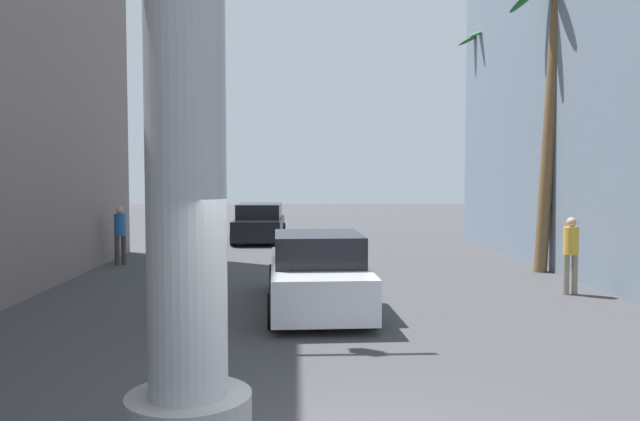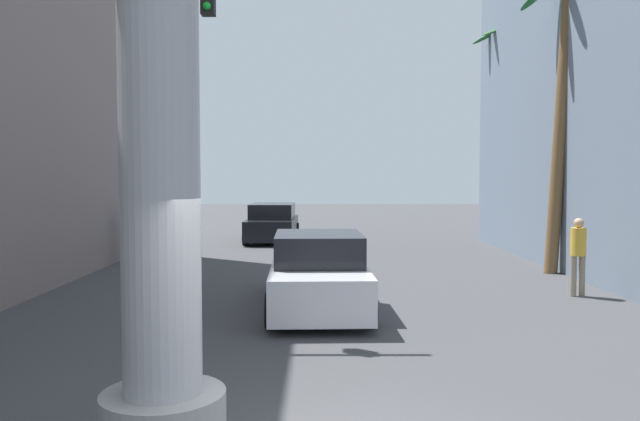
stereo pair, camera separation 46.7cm
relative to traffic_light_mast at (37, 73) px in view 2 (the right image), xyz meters
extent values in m
plane|color=#424244|center=(5.03, 4.26, -4.54)|extent=(89.37, 89.37, 0.00)
sphere|color=green|center=(3.08, -0.13, 1.13)|extent=(0.14, 0.14, 0.14)
cylinder|color=black|center=(4.07, 3.36, -4.22)|extent=(0.24, 0.65, 0.64)
cylinder|color=black|center=(5.83, 3.42, -4.22)|extent=(0.24, 0.65, 0.64)
cylinder|color=black|center=(4.19, -0.21, -4.22)|extent=(0.24, 0.65, 0.64)
cylinder|color=black|center=(5.95, -0.15, -4.22)|extent=(0.24, 0.65, 0.64)
cube|color=silver|center=(5.01, 1.61, -3.98)|extent=(2.02, 5.15, 0.80)
cube|color=black|center=(5.02, 1.22, -3.28)|extent=(1.77, 2.20, 0.60)
cylinder|color=black|center=(2.21, 16.34, -4.22)|extent=(0.23, 0.64, 0.64)
cylinder|color=black|center=(4.01, 16.31, -4.22)|extent=(0.23, 0.64, 0.64)
cylinder|color=black|center=(2.16, 13.03, -4.22)|extent=(0.23, 0.64, 0.64)
cylinder|color=black|center=(3.95, 13.00, -4.22)|extent=(0.23, 0.64, 0.64)
cube|color=black|center=(3.08, 14.67, -3.98)|extent=(1.97, 4.76, 0.80)
cube|color=black|center=(3.08, 14.67, -3.28)|extent=(1.78, 2.63, 0.60)
cylinder|color=brown|center=(11.69, 6.10, -0.50)|extent=(0.76, 0.37, 8.08)
cylinder|color=brown|center=(12.32, 13.52, -0.33)|extent=(0.37, 0.41, 8.41)
ellipsoid|color=#31742D|center=(12.94, 13.44, 3.76)|extent=(1.33, 0.49, 0.48)
ellipsoid|color=#30722D|center=(12.49, 14.14, 3.74)|extent=(0.74, 1.34, 0.54)
ellipsoid|color=#27662D|center=(11.71, 13.82, 3.71)|extent=(1.28, 0.91, 0.64)
ellipsoid|color=#2E662D|center=(11.75, 13.13, 3.73)|extent=(1.25, 1.03, 0.57)
ellipsoid|color=#2C6A2D|center=(12.41, 12.86, 3.70)|extent=(0.59, 1.29, 0.67)
cylinder|color=#3F3833|center=(-0.66, 7.96, -4.09)|extent=(0.14, 0.14, 0.89)
cylinder|color=#3F3833|center=(-0.85, 7.88, -4.09)|extent=(0.14, 0.14, 0.89)
cylinder|color=#2659A5|center=(-0.76, 7.92, -3.31)|extent=(0.45, 0.45, 0.67)
sphere|color=tan|center=(-0.76, 7.92, -2.87)|extent=(0.22, 0.22, 0.22)
cylinder|color=gray|center=(10.75, 2.73, -4.08)|extent=(0.14, 0.14, 0.92)
cylinder|color=gray|center=(10.95, 2.74, -4.08)|extent=(0.14, 0.14, 0.92)
cylinder|color=gold|center=(10.85, 2.73, -3.31)|extent=(0.36, 0.36, 0.62)
sphere|color=tan|center=(10.85, 2.73, -2.88)|extent=(0.22, 0.22, 0.22)
camera|label=1|loc=(4.59, -11.15, -1.83)|focal=35.00mm
camera|label=2|loc=(5.06, -11.16, -1.83)|focal=35.00mm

